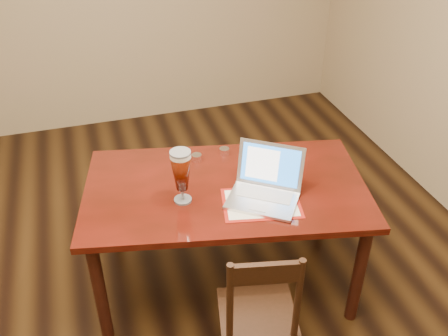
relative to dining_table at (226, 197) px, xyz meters
name	(u,v)px	position (x,y,z in m)	size (l,w,h in m)	color
ground	(163,313)	(-0.43, -0.14, -0.66)	(5.00, 5.00, 0.00)	black
room_shell	(133,16)	(-0.43, -0.14, 1.10)	(4.51, 5.01, 2.71)	tan
dining_table	(226,197)	(0.00, 0.00, 0.00)	(1.71, 1.18, 1.04)	#52110A
dining_chair	(258,316)	(-0.03, -0.65, -0.24)	(0.44, 0.43, 0.89)	black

